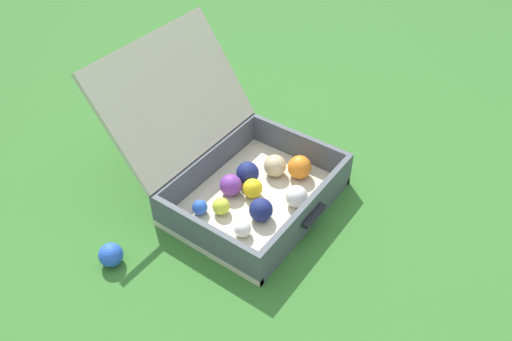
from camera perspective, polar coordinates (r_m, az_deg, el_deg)
ground_plane at (r=1.72m, az=-2.37°, el=-2.76°), size 16.00×16.00×0.00m
open_suitcase at (r=1.66m, az=-2.10°, el=0.18°), size 0.53×0.67×0.47m
stray_ball_on_grass at (r=1.56m, az=-15.77°, el=-8.97°), size 0.07×0.07×0.07m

